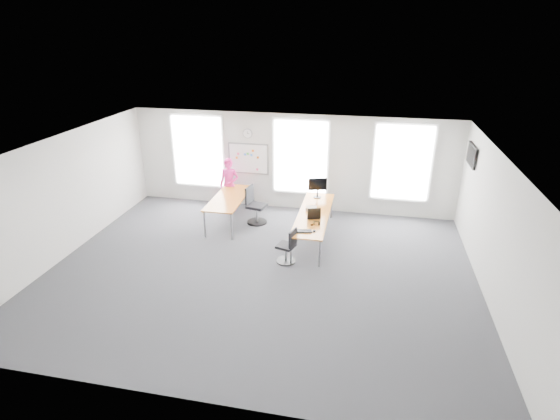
% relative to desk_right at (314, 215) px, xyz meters
% --- Properties ---
extents(floor, '(10.00, 10.00, 0.00)m').
position_rel_desk_right_xyz_m(floor, '(-1.00, -1.96, -0.70)').
color(floor, '#2A2B30').
rests_on(floor, ground).
extents(ceiling, '(10.00, 10.00, 0.00)m').
position_rel_desk_right_xyz_m(ceiling, '(-1.00, -1.96, 2.30)').
color(ceiling, silver).
rests_on(ceiling, ground).
extents(wall_back, '(10.00, 0.00, 10.00)m').
position_rel_desk_right_xyz_m(wall_back, '(-1.00, 2.04, 0.80)').
color(wall_back, silver).
rests_on(wall_back, ground).
extents(wall_front, '(10.00, 0.00, 10.00)m').
position_rel_desk_right_xyz_m(wall_front, '(-1.00, -5.96, 0.80)').
color(wall_front, silver).
rests_on(wall_front, ground).
extents(wall_left, '(0.00, 10.00, 10.00)m').
position_rel_desk_right_xyz_m(wall_left, '(-6.00, -1.96, 0.80)').
color(wall_left, silver).
rests_on(wall_left, ground).
extents(wall_right, '(0.00, 10.00, 10.00)m').
position_rel_desk_right_xyz_m(wall_right, '(4.00, -1.96, 0.80)').
color(wall_right, silver).
rests_on(wall_right, ground).
extents(window_left, '(1.60, 0.06, 2.20)m').
position_rel_desk_right_xyz_m(window_left, '(-4.00, 2.01, 1.00)').
color(window_left, silver).
rests_on(window_left, wall_back).
extents(window_mid, '(1.60, 0.06, 2.20)m').
position_rel_desk_right_xyz_m(window_mid, '(-0.70, 2.01, 1.00)').
color(window_mid, silver).
rests_on(window_mid, wall_back).
extents(window_right, '(1.60, 0.06, 2.20)m').
position_rel_desk_right_xyz_m(window_right, '(2.30, 2.01, 1.00)').
color(window_right, silver).
rests_on(window_right, wall_back).
extents(desk_right, '(0.82, 3.09, 0.75)m').
position_rel_desk_right_xyz_m(desk_right, '(0.00, 0.00, 0.00)').
color(desk_right, orange).
rests_on(desk_right, ground).
extents(desk_left, '(0.89, 2.22, 0.81)m').
position_rel_desk_right_xyz_m(desk_left, '(-2.55, 0.53, 0.04)').
color(desk_left, orange).
rests_on(desk_left, ground).
extents(chair_right, '(0.50, 0.50, 0.90)m').
position_rel_desk_right_xyz_m(chair_right, '(-0.44, -1.41, -0.31)').
color(chair_right, black).
rests_on(chair_right, ground).
extents(chair_left, '(0.60, 0.59, 1.11)m').
position_rel_desk_right_xyz_m(chair_left, '(-1.83, 0.72, -0.22)').
color(chair_left, black).
rests_on(chair_left, ground).
extents(person, '(0.62, 0.41, 1.67)m').
position_rel_desk_right_xyz_m(person, '(-2.84, 1.47, 0.13)').
color(person, '#D52380').
rests_on(person, ground).
extents(whiteboard, '(1.20, 0.03, 0.90)m').
position_rel_desk_right_xyz_m(whiteboard, '(-2.35, 2.01, 0.85)').
color(whiteboard, white).
rests_on(whiteboard, wall_back).
extents(wall_clock, '(0.30, 0.04, 0.30)m').
position_rel_desk_right_xyz_m(wall_clock, '(-2.35, 2.01, 1.65)').
color(wall_clock, gray).
rests_on(wall_clock, wall_back).
extents(tv, '(0.06, 0.90, 0.55)m').
position_rel_desk_right_xyz_m(tv, '(3.95, 1.04, 1.60)').
color(tv, black).
rests_on(tv, wall_right).
extents(keyboard, '(0.50, 0.29, 0.02)m').
position_rel_desk_right_xyz_m(keyboard, '(-0.14, -1.17, 0.06)').
color(keyboard, black).
rests_on(keyboard, desk_right).
extents(mouse, '(0.08, 0.12, 0.04)m').
position_rel_desk_right_xyz_m(mouse, '(0.16, -1.12, 0.07)').
color(mouse, black).
rests_on(mouse, desk_right).
extents(lens_cap, '(0.07, 0.07, 0.01)m').
position_rel_desk_right_xyz_m(lens_cap, '(0.05, -0.76, 0.05)').
color(lens_cap, black).
rests_on(lens_cap, desk_right).
extents(headphones, '(0.17, 0.09, 0.10)m').
position_rel_desk_right_xyz_m(headphones, '(0.15, -0.70, 0.10)').
color(headphones, black).
rests_on(headphones, desk_right).
extents(laptop_sleeve, '(0.36, 0.29, 0.28)m').
position_rel_desk_right_xyz_m(laptop_sleeve, '(0.05, -0.38, 0.19)').
color(laptop_sleeve, black).
rests_on(laptop_sleeve, desk_right).
extents(paper_stack, '(0.29, 0.22, 0.10)m').
position_rel_desk_right_xyz_m(paper_stack, '(-0.10, 0.21, 0.10)').
color(paper_stack, beige).
rests_on(paper_stack, desk_right).
extents(monitor, '(0.53, 0.22, 0.60)m').
position_rel_desk_right_xyz_m(monitor, '(-0.05, 1.16, 0.41)').
color(monitor, black).
rests_on(monitor, desk_right).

